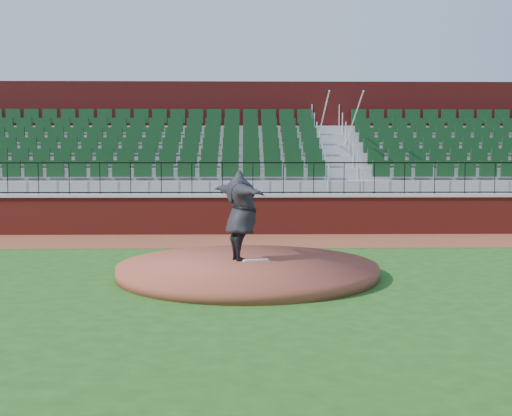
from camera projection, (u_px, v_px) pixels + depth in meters
The scene contains 10 objects.
ground at pixel (257, 275), 13.07m from camera, with size 90.00×90.00×0.00m, color #1C4F16.
warning_track at pixel (254, 241), 18.45m from camera, with size 34.00×3.20×0.01m, color brown.
field_wall at pixel (253, 216), 19.99m from camera, with size 34.00×0.35×1.20m, color maroon.
wall_cap at pixel (253, 195), 19.94m from camera, with size 34.00×0.45×0.10m, color #B7B7B7.
wall_railing at pixel (253, 178), 19.90m from camera, with size 34.00×0.05×1.00m, color black, non-canonical shape.
seating_stands at pixel (252, 162), 22.57m from camera, with size 34.00×5.10×4.60m, color gray, non-canonical shape.
concourse_wall at pixel (251, 150), 25.32m from camera, with size 34.00×0.50×5.50m, color maroon.
pitchers_mound at pixel (248, 269), 13.08m from camera, with size 5.45×5.45×0.25m, color brown.
pitching_rubber at pixel (256, 260), 13.39m from camera, with size 0.56×0.14×0.04m, color white.
pitcher at pixel (241, 216), 13.40m from camera, with size 2.39×0.65×1.95m, color black.
Camera 1 is at (-0.26, -12.90, 2.49)m, focal length 43.65 mm.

